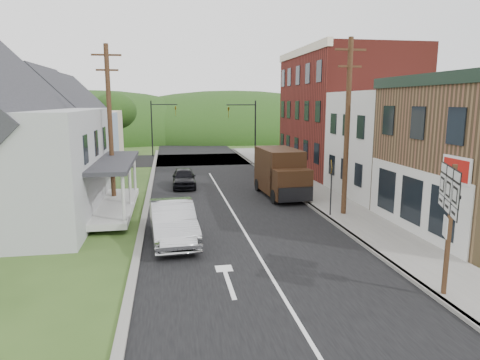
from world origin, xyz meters
name	(u,v)px	position (x,y,z in m)	size (l,w,h in m)	color
ground	(251,243)	(0.00, 0.00, 0.00)	(120.00, 120.00, 0.00)	#2D4719
road	(222,194)	(0.00, 10.00, 0.00)	(9.00, 90.00, 0.02)	black
cross_road	(201,159)	(0.00, 27.00, 0.00)	(60.00, 9.00, 0.02)	black
sidewalk_right	(319,196)	(5.90, 8.00, 0.07)	(2.80, 55.00, 0.15)	slate
curb_right	(298,197)	(4.55, 8.00, 0.07)	(0.20, 55.00, 0.15)	slate
curb_left	(147,203)	(-4.65, 8.00, 0.06)	(0.30, 55.00, 0.12)	slate
storefront_white	(406,145)	(11.30, 7.50, 3.25)	(8.00, 7.00, 6.50)	silver
storefront_red	(345,113)	(11.30, 17.00, 5.00)	(8.00, 12.00, 10.00)	maroon
house_blue	(64,131)	(-11.00, 17.00, 3.69)	(7.14, 8.16, 7.28)	#9AB4D3
house_cream	(81,125)	(-11.50, 26.00, 3.69)	(7.14, 8.16, 7.28)	beige
utility_pole_right	(347,127)	(5.60, 3.50, 4.66)	(1.60, 0.26, 9.00)	#472D19
utility_pole_left	(110,124)	(-6.50, 8.00, 4.66)	(1.60, 0.26, 9.00)	#472D19
traffic_signal_right	(248,124)	(4.30, 23.50, 3.76)	(2.87, 0.20, 6.00)	black
traffic_signal_left	(158,122)	(-4.30, 30.50, 3.76)	(2.87, 0.20, 6.00)	black
tree_left_d	(114,111)	(-9.00, 32.00, 4.88)	(4.80, 4.80, 6.94)	#382616
forested_ridge	(188,137)	(0.00, 55.00, 0.00)	(90.00, 30.00, 16.00)	#17350F
silver_sedan	(173,222)	(-3.23, 0.86, 0.85)	(1.79, 5.13, 1.69)	#ABABB0
dark_sedan	(184,178)	(-2.31, 12.58, 0.67)	(1.58, 3.92, 1.34)	black
delivery_van	(281,173)	(3.59, 8.61, 1.50)	(2.45, 5.42, 2.97)	black
route_sign_cluster	(449,211)	(4.75, -5.96, 2.72)	(0.96, 2.12, 3.97)	#472D19
warning_sign	(331,179)	(4.77, 3.31, 2.01)	(0.21, 0.79, 2.91)	black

